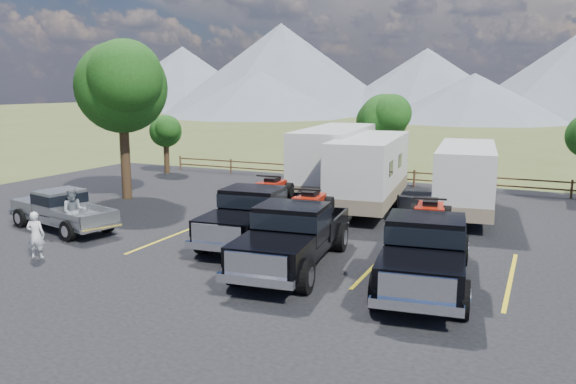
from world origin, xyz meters
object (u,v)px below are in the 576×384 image
at_px(rig_right, 426,247).
at_px(trailer_center, 370,172).
at_px(trailer_right, 465,180).
at_px(rig_center, 295,232).
at_px(pickup_silver, 62,209).
at_px(rig_left, 256,211).
at_px(tree_big_nw, 121,87).
at_px(person_b, 74,212).
at_px(person_a, 36,235).
at_px(trailer_left, 335,161).

relative_size(rig_right, trailer_center, 0.72).
relative_size(rig_right, trailer_right, 0.78).
relative_size(rig_center, trailer_center, 0.71).
distance_m(trailer_center, pickup_silver, 13.18).
bearing_deg(rig_right, rig_left, 153.79).
height_order(tree_big_nw, rig_left, tree_big_nw).
xyz_separation_m(rig_left, person_b, (-6.56, -2.35, -0.15)).
bearing_deg(person_b, tree_big_nw, 72.87).
bearing_deg(person_a, rig_left, -163.12).
bearing_deg(person_b, rig_center, -41.73).
height_order(rig_center, trailer_center, trailer_center).
bearing_deg(rig_right, tree_big_nw, 150.73).
relative_size(rig_left, rig_center, 0.98).
relative_size(trailer_right, pickup_silver, 1.61).
distance_m(trailer_left, pickup_silver, 13.11).
bearing_deg(tree_big_nw, person_b, -64.63).
xyz_separation_m(tree_big_nw, rig_center, (12.23, -6.42, -4.48)).
distance_m(rig_right, person_a, 12.46).
height_order(trailer_left, trailer_center, trailer_left).
bearing_deg(tree_big_nw, rig_right, -21.45).
bearing_deg(trailer_center, pickup_silver, -144.77).
xyz_separation_m(rig_left, rig_center, (2.56, -2.22, 0.01)).
bearing_deg(tree_big_nw, rig_center, -27.71).
bearing_deg(trailer_center, trailer_right, 1.01).
xyz_separation_m(tree_big_nw, pickup_silver, (2.10, -6.17, -4.73)).
bearing_deg(tree_big_nw, trailer_left, 25.67).
xyz_separation_m(rig_right, trailer_left, (-6.76, 10.99, 0.78)).
bearing_deg(trailer_left, person_a, -117.21).
bearing_deg(pickup_silver, trailer_right, 135.97).
xyz_separation_m(rig_center, person_a, (-8.04, -2.87, -0.30)).
xyz_separation_m(tree_big_nw, trailer_left, (9.54, 4.58, -3.69)).
bearing_deg(rig_left, trailer_left, 84.80).
bearing_deg(trailer_left, trailer_right, -19.45).
distance_m(rig_left, rig_right, 7.00).
height_order(rig_right, trailer_right, trailer_right).
height_order(trailer_right, pickup_silver, trailer_right).
bearing_deg(rig_right, person_a, -174.42).
bearing_deg(rig_center, tree_big_nw, 145.71).
bearing_deg(trailer_left, rig_left, -95.32).
distance_m(tree_big_nw, trailer_right, 16.88).
bearing_deg(trailer_right, rig_center, -118.62).
bearing_deg(pickup_silver, person_a, 46.53).
relative_size(rig_center, person_b, 3.78).
xyz_separation_m(person_a, person_b, (-1.08, 2.74, 0.13)).
distance_m(rig_center, trailer_left, 11.36).
xyz_separation_m(trailer_center, person_a, (-7.79, -11.80, -0.98)).
distance_m(trailer_right, person_a, 17.17).
height_order(rig_left, trailer_left, trailer_left).
relative_size(trailer_left, person_a, 6.58).
xyz_separation_m(rig_center, trailer_right, (3.91, 9.44, 0.54)).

